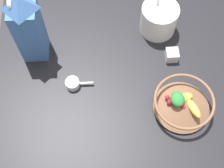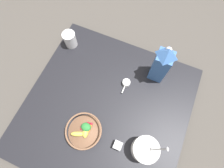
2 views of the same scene
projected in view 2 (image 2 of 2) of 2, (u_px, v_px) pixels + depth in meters
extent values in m
plane|color=#4C4742|center=(106.00, 109.00, 1.09)|extent=(6.00, 6.00, 0.00)
cube|color=black|center=(106.00, 109.00, 1.07)|extent=(0.97, 0.97, 0.03)
cylinder|color=brown|center=(85.00, 132.00, 1.01)|extent=(0.11, 0.11, 0.01)
cone|color=brown|center=(84.00, 131.00, 0.98)|extent=(0.19, 0.19, 0.05)
torus|color=brown|center=(83.00, 131.00, 0.95)|extent=(0.20, 0.20, 0.01)
ellipsoid|color=#EFD64C|center=(78.00, 134.00, 0.96)|extent=(0.08, 0.05, 0.03)
ellipsoid|color=#EFD64C|center=(86.00, 132.00, 0.96)|extent=(0.05, 0.07, 0.03)
cylinder|color=orange|center=(89.00, 128.00, 0.97)|extent=(0.02, 0.04, 0.02)
cylinder|color=orange|center=(86.00, 133.00, 0.96)|extent=(0.04, 0.03, 0.01)
sphere|color=red|center=(80.00, 134.00, 0.96)|extent=(0.02, 0.02, 0.02)
sphere|color=red|center=(82.00, 129.00, 0.97)|extent=(0.02, 0.02, 0.02)
sphere|color=red|center=(88.00, 124.00, 0.98)|extent=(0.02, 0.02, 0.02)
sphere|color=red|center=(84.00, 131.00, 0.97)|extent=(0.01, 0.01, 0.01)
sphere|color=red|center=(91.00, 124.00, 0.98)|extent=(0.02, 0.02, 0.02)
sphere|color=red|center=(87.00, 131.00, 0.96)|extent=(0.02, 0.02, 0.02)
ellipsoid|color=#2D7F38|center=(86.00, 127.00, 0.95)|extent=(0.06, 0.05, 0.03)
cube|color=#3D6BB2|center=(160.00, 66.00, 1.02)|extent=(0.09, 0.09, 0.24)
pyramid|color=#3D6BB2|center=(168.00, 53.00, 0.89)|extent=(0.09, 0.09, 0.05)
cylinder|color=white|center=(169.00, 50.00, 0.90)|extent=(0.03, 0.01, 0.03)
cylinder|color=white|center=(145.00, 149.00, 0.92)|extent=(0.14, 0.14, 0.12)
cylinder|color=white|center=(146.00, 149.00, 0.88)|extent=(0.13, 0.13, 0.02)
cylinder|color=silver|center=(155.00, 149.00, 0.83)|extent=(0.07, 0.04, 0.19)
ellipsoid|color=silver|center=(168.00, 149.00, 0.74)|extent=(0.02, 0.02, 0.01)
cylinder|color=white|center=(70.00, 39.00, 1.17)|extent=(0.08, 0.08, 0.11)
torus|color=white|center=(68.00, 34.00, 1.12)|extent=(0.09, 0.09, 0.01)
cube|color=silver|center=(118.00, 145.00, 0.96)|extent=(0.05, 0.05, 0.04)
cube|color=brown|center=(118.00, 145.00, 0.97)|extent=(0.04, 0.04, 0.03)
cylinder|color=white|center=(126.00, 83.00, 1.10)|extent=(0.05, 0.05, 0.03)
cylinder|color=white|center=(123.00, 90.00, 1.09)|extent=(0.01, 0.05, 0.01)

